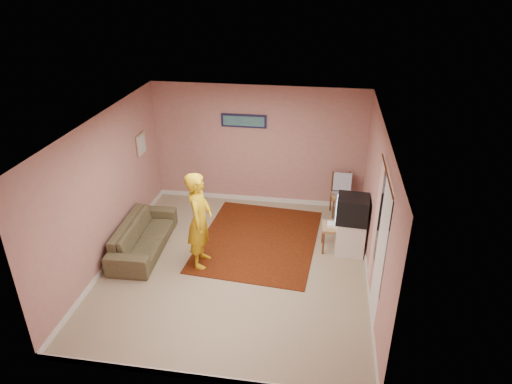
% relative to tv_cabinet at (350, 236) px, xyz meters
% --- Properties ---
extents(ground, '(5.00, 5.00, 0.00)m').
position_rel_tv_cabinet_xyz_m(ground, '(-1.95, -0.76, -0.32)').
color(ground, tan).
rests_on(ground, ground).
extents(wall_back, '(4.50, 0.02, 2.60)m').
position_rel_tv_cabinet_xyz_m(wall_back, '(-1.95, 1.74, 0.98)').
color(wall_back, tan).
rests_on(wall_back, ground).
extents(wall_front, '(4.50, 0.02, 2.60)m').
position_rel_tv_cabinet_xyz_m(wall_front, '(-1.95, -3.26, 0.98)').
color(wall_front, tan).
rests_on(wall_front, ground).
extents(wall_left, '(0.02, 5.00, 2.60)m').
position_rel_tv_cabinet_xyz_m(wall_left, '(-4.20, -0.76, 0.98)').
color(wall_left, tan).
rests_on(wall_left, ground).
extents(wall_right, '(0.02, 5.00, 2.60)m').
position_rel_tv_cabinet_xyz_m(wall_right, '(0.30, -0.76, 0.98)').
color(wall_right, tan).
rests_on(wall_right, ground).
extents(ceiling, '(4.50, 5.00, 0.02)m').
position_rel_tv_cabinet_xyz_m(ceiling, '(-1.95, -0.76, 2.28)').
color(ceiling, silver).
rests_on(ceiling, wall_back).
extents(baseboard_back, '(4.50, 0.02, 0.10)m').
position_rel_tv_cabinet_xyz_m(baseboard_back, '(-1.95, 1.73, -0.27)').
color(baseboard_back, silver).
rests_on(baseboard_back, ground).
extents(baseboard_front, '(4.50, 0.02, 0.10)m').
position_rel_tv_cabinet_xyz_m(baseboard_front, '(-1.95, -3.25, -0.27)').
color(baseboard_front, silver).
rests_on(baseboard_front, ground).
extents(baseboard_left, '(0.02, 5.00, 0.10)m').
position_rel_tv_cabinet_xyz_m(baseboard_left, '(-4.19, -0.76, -0.27)').
color(baseboard_left, silver).
rests_on(baseboard_left, ground).
extents(baseboard_right, '(0.02, 5.00, 0.10)m').
position_rel_tv_cabinet_xyz_m(baseboard_right, '(0.29, -0.76, -0.27)').
color(baseboard_right, silver).
rests_on(baseboard_right, ground).
extents(window, '(0.01, 1.10, 1.50)m').
position_rel_tv_cabinet_xyz_m(window, '(0.29, -1.66, 1.13)').
color(window, black).
rests_on(window, wall_right).
extents(curtain_sheer, '(0.01, 0.75, 2.10)m').
position_rel_tv_cabinet_xyz_m(curtain_sheer, '(0.28, -1.81, 0.93)').
color(curtain_sheer, white).
rests_on(curtain_sheer, wall_right).
extents(curtain_floral, '(0.01, 0.35, 2.10)m').
position_rel_tv_cabinet_xyz_m(curtain_floral, '(0.26, -1.11, 0.93)').
color(curtain_floral, white).
rests_on(curtain_floral, wall_right).
extents(curtain_rod, '(0.02, 1.40, 0.02)m').
position_rel_tv_cabinet_xyz_m(curtain_rod, '(0.25, -1.66, 2.00)').
color(curtain_rod, brown).
rests_on(curtain_rod, wall_right).
extents(picture_back, '(0.95, 0.04, 0.28)m').
position_rel_tv_cabinet_xyz_m(picture_back, '(-2.25, 1.71, 1.53)').
color(picture_back, '#15163A').
rests_on(picture_back, wall_back).
extents(picture_left, '(0.04, 0.38, 0.42)m').
position_rel_tv_cabinet_xyz_m(picture_left, '(-4.17, 0.84, 1.23)').
color(picture_left, tan).
rests_on(picture_left, wall_left).
extents(area_rug, '(2.35, 2.84, 0.01)m').
position_rel_tv_cabinet_xyz_m(area_rug, '(-1.70, 0.12, -0.32)').
color(area_rug, black).
rests_on(area_rug, ground).
extents(tv_cabinet, '(0.51, 0.46, 0.65)m').
position_rel_tv_cabinet_xyz_m(tv_cabinet, '(0.00, 0.00, 0.00)').
color(tv_cabinet, silver).
rests_on(tv_cabinet, ground).
extents(crt_tv, '(0.59, 0.53, 0.48)m').
position_rel_tv_cabinet_xyz_m(crt_tv, '(-0.01, 0.00, 0.56)').
color(crt_tv, black).
rests_on(crt_tv, tv_cabinet).
extents(chair_a, '(0.48, 0.46, 0.50)m').
position_rel_tv_cabinet_xyz_m(chair_a, '(-0.15, 1.39, 0.24)').
color(chair_a, tan).
rests_on(chair_a, ground).
extents(dvd_player, '(0.42, 0.34, 0.06)m').
position_rel_tv_cabinet_xyz_m(dvd_player, '(-0.15, 1.39, 0.18)').
color(dvd_player, '#ADAEB2').
rests_on(dvd_player, chair_a).
extents(blue_throw, '(0.37, 0.05, 0.39)m').
position_rel_tv_cabinet_xyz_m(blue_throw, '(-0.15, 1.44, 0.42)').
color(blue_throw, '#92B0EF').
rests_on(blue_throw, chair_a).
extents(chair_b, '(0.43, 0.45, 0.52)m').
position_rel_tv_cabinet_xyz_m(chair_b, '(-0.30, 0.04, 0.26)').
color(chair_b, tan).
rests_on(chair_b, ground).
extents(game_console, '(0.25, 0.19, 0.05)m').
position_rel_tv_cabinet_xyz_m(game_console, '(-0.30, 0.04, 0.19)').
color(game_console, white).
rests_on(game_console, chair_b).
extents(sofa, '(0.84, 1.96, 0.56)m').
position_rel_tv_cabinet_xyz_m(sofa, '(-3.75, -0.49, -0.04)').
color(sofa, brown).
rests_on(sofa, ground).
extents(person, '(0.43, 0.65, 1.75)m').
position_rel_tv_cabinet_xyz_m(person, '(-2.57, -0.77, 0.55)').
color(person, gold).
rests_on(person, ground).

